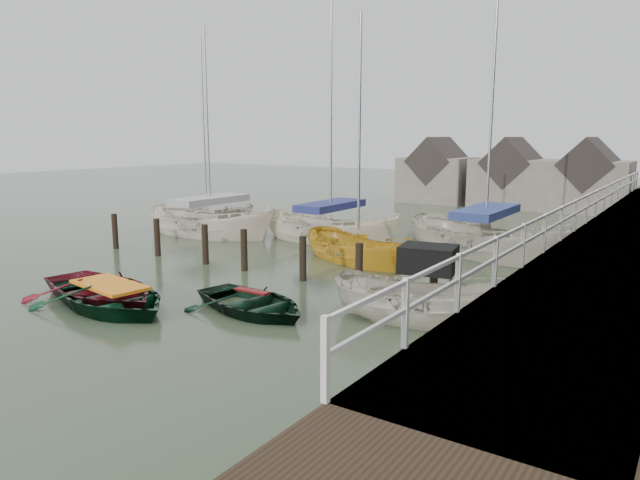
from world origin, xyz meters
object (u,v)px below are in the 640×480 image
Objects in this scene: rowboat_dkgreen at (252,312)px; sailboat_b at (331,240)px; rowboat_red at (102,301)px; rowboat_green at (111,309)px; motorboat at (423,318)px; sailboat_c at (358,260)px; sailboat_d at (484,253)px; sailboat_a at (211,234)px; sailboat_e at (207,223)px.

sailboat_b is at bearing 33.55° from rowboat_dkgreen.
rowboat_red reaches higher than rowboat_dkgreen.
rowboat_green is (0.80, -0.29, 0.00)m from rowboat_red.
sailboat_b reaches higher than motorboat.
rowboat_dkgreen is 10.21m from sailboat_b.
sailboat_d reaches higher than sailboat_c.
rowboat_red is 0.42× the size of sailboat_a.
sailboat_d is (6.36, 0.88, -0.00)m from sailboat_b.
motorboat is 0.46× the size of sailboat_a.
rowboat_dkgreen is 0.38× the size of sailboat_c.
sailboat_b is 4.01m from sailboat_c.
sailboat_a reaches higher than rowboat_dkgreen.
sailboat_b is (-3.79, 9.48, 0.06)m from rowboat_dkgreen.
motorboat is (7.92, 3.30, 0.09)m from rowboat_red.
sailboat_a is 3.24m from sailboat_e.
rowboat_green is at bearing -173.25° from sailboat_c.
sailboat_d reaches higher than rowboat_green.
sailboat_d is (-1.35, 8.64, -0.03)m from motorboat.
sailboat_b is 0.97× the size of sailboat_d.
rowboat_red is at bearing 78.03° from rowboat_green.
rowboat_red is 0.91× the size of motorboat.
sailboat_b is (0.21, 11.06, 0.06)m from rowboat_red.
sailboat_e is at bearing 61.19° from rowboat_dkgreen.
rowboat_red is 0.36× the size of sailboat_d.
rowboat_dkgreen is 6.81m from sailboat_c.
rowboat_green is at bearing -154.25° from sailboat_e.
sailboat_a is at bearing 108.51° from sailboat_b.
sailboat_d reaches higher than sailboat_a.
sailboat_c reaches higher than rowboat_green.
motorboat reaches higher than rowboat_green.
rowboat_green is at bearing 176.71° from sailboat_d.
rowboat_green is 13.52m from sailboat_d.
sailboat_c is at bearing 158.55° from sailboat_d.
motorboat is 14.40m from sailboat_a.
sailboat_e is (-8.37, 11.77, 0.07)m from rowboat_green.
sailboat_a reaches higher than sailboat_c.
sailboat_b is (-7.71, 7.76, -0.02)m from motorboat.
sailboat_b is at bearing 34.33° from motorboat.
rowboat_green is 3.70m from rowboat_dkgreen.
sailboat_c is at bearing -101.16° from sailboat_a.
rowboat_green is 0.36× the size of sailboat_d.
motorboat is at bearing -134.49° from sailboat_b.
rowboat_dkgreen is 12.00m from sailboat_a.
sailboat_a is 0.86× the size of sailboat_d.
rowboat_green is 0.37× the size of sailboat_b.
sailboat_c is at bearing -7.64° from rowboat_green.
rowboat_dkgreen is at bearing -157.53° from sailboat_b.
sailboat_a is 5.63m from sailboat_b.
rowboat_red is at bearing 173.16° from sailboat_d.
sailboat_d is at bearing -17.64° from rowboat_green.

